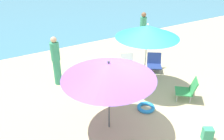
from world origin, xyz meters
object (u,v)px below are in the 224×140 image
beach_chair_a (188,89)px  beach_chair_e (127,62)px  person_b (56,61)px  beach_chair_b (154,63)px  beach_bag (207,134)px  umbrella_teal (147,31)px  beach_chair_d (104,88)px  person_a (143,29)px  swim_ring (146,107)px  umbrella_purple (109,71)px

beach_chair_a → beach_chair_e: bearing=-39.9°
beach_chair_e → person_b: size_ratio=0.39×
beach_chair_a → beach_chair_e: 2.61m
person_b → beach_chair_b: bearing=-46.5°
beach_bag → umbrella_teal: bearing=87.2°
beach_chair_e → umbrella_teal: bearing=14.5°
beach_chair_d → beach_bag: size_ratio=1.91×
umbrella_teal → person_a: umbrella_teal is taller
swim_ring → beach_chair_a: bearing=-9.7°
beach_chair_d → beach_chair_a: bearing=-20.7°
beach_chair_e → person_a: 2.44m
umbrella_teal → swim_ring: size_ratio=4.21×
beach_chair_e → beach_chair_b: bearing=81.2°
umbrella_purple → swim_ring: bearing=5.7°
umbrella_teal → beach_chair_d: bearing=173.6°
umbrella_purple → beach_chair_a: size_ratio=2.87×
beach_bag → beach_chair_b: bearing=70.8°
beach_chair_e → person_b: person_b is taller
umbrella_purple → swim_ring: size_ratio=4.30×
beach_chair_a → beach_chair_b: (0.37, 2.02, -0.07)m
beach_chair_a → person_a: 4.35m
umbrella_purple → beach_bag: size_ratio=6.36×
beach_chair_a → person_a: bearing=-68.4°
umbrella_purple → beach_bag: 2.78m
beach_chair_e → person_a: (1.83, 1.53, 0.52)m
umbrella_teal → beach_chair_a: size_ratio=2.81×
beach_chair_b → umbrella_purple: bearing=-22.6°
beach_chair_a → beach_chair_e: size_ratio=1.18×
umbrella_purple → beach_chair_d: size_ratio=3.34×
umbrella_teal → person_a: 3.72m
beach_bag → swim_ring: bearing=107.0°
umbrella_teal → person_b: umbrella_teal is taller
umbrella_teal → beach_chair_d: (-1.38, 0.16, -1.59)m
beach_chair_b → person_a: 2.37m
umbrella_teal → beach_chair_e: size_ratio=3.30×
beach_chair_b → beach_chair_e: beach_chair_b is taller
umbrella_teal → swim_ring: 2.19m
beach_chair_e → person_b: 2.64m
umbrella_purple → beach_chair_d: bearing=67.3°
beach_bag → beach_chair_e: bearing=84.7°
umbrella_teal → umbrella_purple: bearing=-149.9°
beach_chair_a → beach_chair_b: beach_chair_a is taller
beach_chair_a → person_b: person_b is taller
beach_chair_e → swim_ring: beach_chair_e is taller
umbrella_teal → beach_chair_d: umbrella_teal is taller
beach_chair_b → umbrella_teal: bearing=-18.3°
person_a → beach_bag: (-2.20, -5.56, -0.64)m
umbrella_purple → beach_chair_e: umbrella_purple is taller
umbrella_purple → person_b: bearing=98.6°
umbrella_purple → beach_chair_d: umbrella_purple is taller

